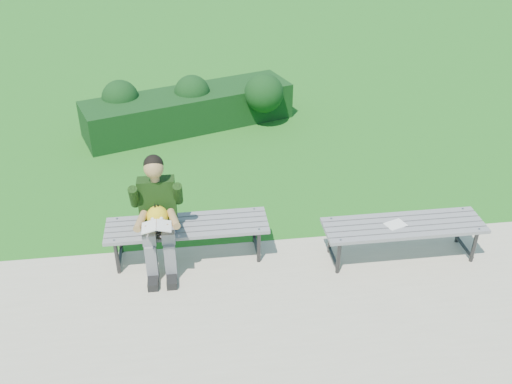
{
  "coord_description": "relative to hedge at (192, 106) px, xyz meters",
  "views": [
    {
      "loc": [
        -0.39,
        -5.48,
        4.05
      ],
      "look_at": [
        0.31,
        -0.12,
        0.79
      ],
      "focal_mm": 40.0,
      "sensor_mm": 36.0,
      "label": 1
    }
  ],
  "objects": [
    {
      "name": "ground",
      "position": [
        0.3,
        -3.47,
        -0.38
      ],
      "size": [
        80.0,
        80.0,
        0.0
      ],
      "color": "#2A7B1E",
      "rests_on": "ground"
    },
    {
      "name": "walkway",
      "position": [
        0.3,
        -5.22,
        -0.37
      ],
      "size": [
        30.0,
        3.5,
        0.02
      ],
      "color": "beige",
      "rests_on": "ground"
    },
    {
      "name": "hedge",
      "position": [
        0.0,
        0.0,
        0.0
      ],
      "size": [
        3.58,
        1.94,
        0.9
      ],
      "color": "#0F3813",
      "rests_on": "ground"
    },
    {
      "name": "bench_left",
      "position": [
        -0.18,
        -3.66,
        0.04
      ],
      "size": [
        1.8,
        0.5,
        0.46
      ],
      "color": "gray",
      "rests_on": "walkway"
    },
    {
      "name": "bench_right",
      "position": [
        2.22,
        -3.97,
        0.04
      ],
      "size": [
        1.8,
        0.5,
        0.46
      ],
      "color": "gray",
      "rests_on": "walkway"
    },
    {
      "name": "seated_boy",
      "position": [
        -0.48,
        -3.75,
        0.34
      ],
      "size": [
        0.56,
        0.76,
        1.31
      ],
      "color": "slate",
      "rests_on": "walkway"
    },
    {
      "name": "paper_sheet",
      "position": [
        2.12,
        -3.97,
        0.1
      ],
      "size": [
        0.26,
        0.22,
        0.01
      ],
      "color": "white",
      "rests_on": "bench_right"
    }
  ]
}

